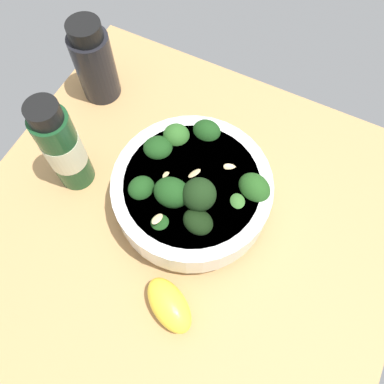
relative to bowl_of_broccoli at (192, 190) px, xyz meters
The scene contains 5 objects.
ground_plane 7.72cm from the bowl_of_broccoli, behind, with size 57.67×57.67×3.62cm, color tan.
bowl_of_broccoli is the anchor object (origin of this frame).
lemon_wedge 14.64cm from the bowl_of_broccoli, 164.53° to the right, with size 7.50×4.11×3.74cm, color yellow.
bottle_tall 24.52cm from the bowl_of_broccoli, 62.28° to the left, with size 5.87×5.87×13.31cm.
bottle_short 17.31cm from the bowl_of_broccoli, 101.26° to the left, with size 4.98×4.98×15.96cm.
Camera 1 is at (-15.48, -9.29, 50.93)cm, focal length 37.23 mm.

